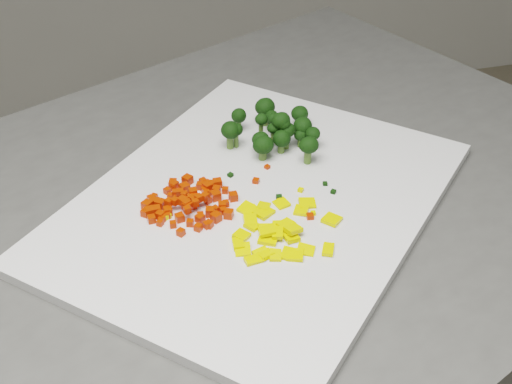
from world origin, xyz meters
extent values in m
cube|color=silver|center=(0.23, 0.16, 0.91)|extent=(0.62, 0.62, 0.01)
cube|color=red|center=(0.11, 0.19, 0.92)|extent=(0.01, 0.01, 0.01)
cube|color=red|center=(0.20, 0.16, 0.92)|extent=(0.01, 0.01, 0.01)
cube|color=red|center=(0.10, 0.16, 0.92)|extent=(0.01, 0.01, 0.01)
cube|color=red|center=(0.20, 0.18, 0.92)|extent=(0.01, 0.01, 0.01)
cube|color=red|center=(0.16, 0.12, 0.92)|extent=(0.01, 0.01, 0.01)
cube|color=red|center=(0.13, 0.18, 0.92)|extent=(0.01, 0.01, 0.01)
cube|color=red|center=(0.15, 0.16, 0.92)|extent=(0.01, 0.01, 0.01)
cube|color=red|center=(0.15, 0.15, 0.92)|extent=(0.01, 0.01, 0.01)
cube|color=red|center=(0.19, 0.15, 0.92)|extent=(0.01, 0.01, 0.01)
cube|color=red|center=(0.18, 0.20, 0.92)|extent=(0.01, 0.01, 0.01)
cube|color=red|center=(0.15, 0.16, 0.92)|extent=(0.01, 0.01, 0.01)
cube|color=red|center=(0.17, 0.19, 0.92)|extent=(0.01, 0.01, 0.01)
cube|color=red|center=(0.17, 0.12, 0.92)|extent=(0.01, 0.01, 0.01)
cube|color=red|center=(0.18, 0.18, 0.92)|extent=(0.01, 0.01, 0.01)
cube|color=red|center=(0.15, 0.17, 0.92)|extent=(0.01, 0.01, 0.01)
cube|color=red|center=(0.14, 0.20, 0.92)|extent=(0.01, 0.01, 0.01)
cube|color=red|center=(0.16, 0.16, 0.92)|extent=(0.01, 0.01, 0.01)
cube|color=red|center=(0.12, 0.15, 0.92)|extent=(0.01, 0.01, 0.01)
cube|color=red|center=(0.14, 0.18, 0.92)|extent=(0.01, 0.01, 0.01)
cube|color=red|center=(0.11, 0.14, 0.92)|extent=(0.01, 0.01, 0.01)
cube|color=red|center=(0.15, 0.19, 0.92)|extent=(0.01, 0.01, 0.01)
cube|color=red|center=(0.16, 0.17, 0.93)|extent=(0.01, 0.01, 0.01)
cube|color=red|center=(0.10, 0.16, 0.92)|extent=(0.01, 0.01, 0.01)
cube|color=red|center=(0.18, 0.17, 0.92)|extent=(0.01, 0.01, 0.01)
cube|color=red|center=(0.15, 0.18, 0.92)|extent=(0.01, 0.01, 0.01)
cube|color=red|center=(0.15, 0.16, 0.92)|extent=(0.01, 0.01, 0.01)
cube|color=red|center=(0.11, 0.18, 0.92)|extent=(0.01, 0.01, 0.01)
cube|color=red|center=(0.12, 0.15, 0.92)|extent=(0.01, 0.01, 0.01)
cube|color=red|center=(0.11, 0.16, 0.92)|extent=(0.01, 0.01, 0.01)
cube|color=red|center=(0.15, 0.12, 0.92)|extent=(0.01, 0.01, 0.01)
cube|color=red|center=(0.13, 0.11, 0.92)|extent=(0.01, 0.01, 0.01)
cube|color=red|center=(0.14, 0.18, 0.93)|extent=(0.01, 0.01, 0.01)
cube|color=red|center=(0.16, 0.13, 0.92)|extent=(0.01, 0.01, 0.01)
cube|color=red|center=(0.18, 0.17, 0.92)|extent=(0.01, 0.01, 0.01)
cube|color=red|center=(0.17, 0.16, 0.92)|extent=(0.01, 0.01, 0.01)
cube|color=red|center=(0.12, 0.17, 0.92)|extent=(0.01, 0.01, 0.01)
cube|color=red|center=(0.12, 0.14, 0.92)|extent=(0.01, 0.01, 0.01)
cube|color=red|center=(0.18, 0.13, 0.92)|extent=(0.01, 0.01, 0.01)
cube|color=red|center=(0.15, 0.16, 0.93)|extent=(0.01, 0.01, 0.01)
cube|color=red|center=(0.18, 0.17, 0.92)|extent=(0.01, 0.01, 0.01)
cube|color=red|center=(0.16, 0.21, 0.92)|extent=(0.02, 0.02, 0.01)
cube|color=red|center=(0.14, 0.18, 0.92)|extent=(0.01, 0.01, 0.01)
cube|color=red|center=(0.15, 0.15, 0.93)|extent=(0.01, 0.01, 0.01)
cube|color=red|center=(0.13, 0.16, 0.92)|extent=(0.01, 0.01, 0.01)
cube|color=red|center=(0.19, 0.18, 0.92)|extent=(0.01, 0.01, 0.01)
cube|color=red|center=(0.14, 0.14, 0.92)|extent=(0.01, 0.01, 0.01)
cube|color=red|center=(0.17, 0.14, 0.92)|extent=(0.01, 0.01, 0.01)
cube|color=red|center=(0.19, 0.15, 0.92)|extent=(0.01, 0.01, 0.01)
cube|color=red|center=(0.11, 0.14, 0.92)|extent=(0.01, 0.01, 0.01)
cube|color=red|center=(0.10, 0.16, 0.92)|extent=(0.01, 0.01, 0.01)
cube|color=red|center=(0.11, 0.15, 0.92)|extent=(0.01, 0.01, 0.01)
cube|color=red|center=(0.18, 0.19, 0.92)|extent=(0.01, 0.01, 0.01)
cube|color=red|center=(0.17, 0.16, 0.93)|extent=(0.01, 0.01, 0.01)
cube|color=red|center=(0.14, 0.21, 0.92)|extent=(0.01, 0.01, 0.01)
cube|color=red|center=(0.20, 0.16, 0.92)|extent=(0.01, 0.01, 0.01)
cube|color=red|center=(0.19, 0.19, 0.92)|extent=(0.01, 0.01, 0.01)
cube|color=red|center=(0.11, 0.15, 0.92)|extent=(0.01, 0.01, 0.01)
cube|color=red|center=(0.18, 0.20, 0.92)|extent=(0.01, 0.01, 0.01)
cube|color=red|center=(0.13, 0.13, 0.92)|extent=(0.01, 0.01, 0.01)
cube|color=red|center=(0.16, 0.15, 0.93)|extent=(0.01, 0.01, 0.01)
cube|color=red|center=(0.15, 0.13, 0.92)|extent=(0.01, 0.01, 0.01)
cube|color=red|center=(0.18, 0.19, 0.92)|extent=(0.01, 0.01, 0.01)
cube|color=red|center=(0.14, 0.16, 0.93)|extent=(0.01, 0.01, 0.01)
cube|color=red|center=(0.13, 0.20, 0.92)|extent=(0.01, 0.01, 0.01)
cube|color=red|center=(0.14, 0.18, 0.92)|extent=(0.01, 0.01, 0.01)
cube|color=red|center=(0.14, 0.14, 0.93)|extent=(0.01, 0.01, 0.01)
cube|color=red|center=(0.16, 0.16, 0.93)|extent=(0.01, 0.01, 0.01)
cube|color=red|center=(0.19, 0.13, 0.92)|extent=(0.01, 0.01, 0.01)
cube|color=red|center=(0.14, 0.20, 0.92)|extent=(0.01, 0.01, 0.01)
cube|color=red|center=(0.16, 0.16, 0.92)|extent=(0.01, 0.01, 0.01)
cube|color=red|center=(0.16, 0.17, 0.92)|extent=(0.01, 0.01, 0.01)
cube|color=red|center=(0.10, 0.17, 0.92)|extent=(0.02, 0.02, 0.01)
cube|color=red|center=(0.10, 0.14, 0.92)|extent=(0.01, 0.01, 0.01)
cube|color=red|center=(0.18, 0.14, 0.92)|extent=(0.01, 0.01, 0.01)
cube|color=red|center=(0.15, 0.17, 0.93)|extent=(0.01, 0.01, 0.01)
cube|color=red|center=(0.16, 0.16, 0.92)|extent=(0.01, 0.01, 0.01)
cube|color=red|center=(0.13, 0.16, 0.93)|extent=(0.01, 0.01, 0.01)
cube|color=red|center=(0.19, 0.14, 0.92)|extent=(0.01, 0.01, 0.01)
cube|color=red|center=(0.17, 0.19, 0.92)|extent=(0.01, 0.01, 0.01)
cube|color=red|center=(0.11, 0.18, 0.92)|extent=(0.01, 0.01, 0.01)
cube|color=yellow|center=(0.23, 0.13, 0.92)|extent=(0.03, 0.03, 0.01)
cube|color=yellow|center=(0.25, 0.10, 0.92)|extent=(0.02, 0.02, 0.01)
cube|color=yellow|center=(0.31, 0.09, 0.92)|extent=(0.03, 0.03, 0.01)
cube|color=yellow|center=(0.29, 0.13, 0.92)|extent=(0.02, 0.02, 0.01)
cube|color=yellow|center=(0.26, 0.05, 0.91)|extent=(0.02, 0.02, 0.01)
cube|color=yellow|center=(0.26, 0.08, 0.92)|extent=(0.02, 0.02, 0.01)
cube|color=yellow|center=(0.23, 0.05, 0.92)|extent=(0.02, 0.02, 0.01)
cube|color=yellow|center=(0.19, 0.08, 0.92)|extent=(0.01, 0.02, 0.01)
cube|color=yellow|center=(0.22, 0.10, 0.92)|extent=(0.01, 0.02, 0.01)
cube|color=yellow|center=(0.24, 0.10, 0.92)|extent=(0.02, 0.02, 0.01)
cube|color=yellow|center=(0.26, 0.14, 0.91)|extent=(0.02, 0.02, 0.01)
cube|color=yellow|center=(0.25, 0.04, 0.92)|extent=(0.02, 0.02, 0.01)
cube|color=yellow|center=(0.24, 0.05, 0.92)|extent=(0.02, 0.02, 0.00)
cube|color=yellow|center=(0.25, 0.07, 0.92)|extent=(0.02, 0.02, 0.01)
cube|color=yellow|center=(0.22, 0.14, 0.92)|extent=(0.02, 0.02, 0.01)
cube|color=yellow|center=(0.20, 0.05, 0.92)|extent=(0.02, 0.02, 0.01)
cube|color=yellow|center=(0.19, 0.07, 0.92)|extent=(0.02, 0.02, 0.01)
cube|color=yellow|center=(0.22, 0.13, 0.92)|extent=(0.02, 0.02, 0.01)
cube|color=yellow|center=(0.21, 0.11, 0.92)|extent=(0.02, 0.02, 0.01)
cube|color=yellow|center=(0.21, 0.05, 0.91)|extent=(0.02, 0.02, 0.01)
cube|color=yellow|center=(0.20, 0.09, 0.92)|extent=(0.02, 0.02, 0.01)
cube|color=yellow|center=(0.28, 0.04, 0.92)|extent=(0.02, 0.02, 0.01)
cube|color=yellow|center=(0.23, 0.08, 0.92)|extent=(0.03, 0.03, 0.01)
cube|color=yellow|center=(0.21, 0.12, 0.92)|extent=(0.02, 0.02, 0.01)
cube|color=yellow|center=(0.21, 0.06, 0.92)|extent=(0.02, 0.02, 0.01)
cube|color=yellow|center=(0.23, 0.09, 0.92)|extent=(0.02, 0.02, 0.01)
cube|color=yellow|center=(0.24, 0.08, 0.92)|extent=(0.02, 0.02, 0.01)
cube|color=yellow|center=(0.23, 0.08, 0.92)|extent=(0.02, 0.02, 0.01)
cube|color=yellow|center=(0.25, 0.09, 0.92)|extent=(0.02, 0.02, 0.01)
cube|color=yellow|center=(0.25, 0.08, 0.92)|extent=(0.02, 0.02, 0.01)
cube|color=yellow|center=(0.22, 0.05, 0.92)|extent=(0.02, 0.02, 0.01)
cube|color=yellow|center=(0.28, 0.12, 0.92)|extent=(0.02, 0.02, 0.01)
cube|color=yellow|center=(0.24, 0.14, 0.92)|extent=(0.02, 0.02, 0.01)
cube|color=yellow|center=(0.18, 0.19, 0.91)|extent=(0.01, 0.01, 0.00)
cube|color=black|center=(0.33, 0.14, 0.92)|extent=(0.01, 0.01, 0.00)
cube|color=red|center=(0.26, 0.22, 0.92)|extent=(0.01, 0.01, 0.00)
cube|color=red|center=(0.24, 0.19, 0.92)|extent=(0.01, 0.01, 0.01)
cube|color=yellow|center=(0.29, 0.11, 0.92)|extent=(0.01, 0.01, 0.00)
cube|color=black|center=(0.32, 0.16, 0.92)|extent=(0.01, 0.01, 0.00)
cube|color=black|center=(0.21, 0.21, 0.92)|extent=(0.01, 0.01, 0.00)
cube|color=black|center=(0.19, 0.19, 0.92)|extent=(0.01, 0.01, 0.00)
cube|color=yellow|center=(0.12, 0.15, 0.92)|extent=(0.01, 0.01, 0.01)
cube|color=red|center=(0.28, 0.10, 0.92)|extent=(0.01, 0.01, 0.01)
cube|color=black|center=(0.26, 0.15, 0.92)|extent=(0.01, 0.01, 0.00)
cube|color=yellow|center=(0.29, 0.16, 0.92)|extent=(0.01, 0.01, 0.00)
cube|color=yellow|center=(0.24, 0.08, 0.92)|extent=(0.01, 0.01, 0.00)
cube|color=red|center=(0.16, 0.14, 0.92)|extent=(0.01, 0.01, 0.01)
camera|label=1|loc=(0.06, -0.51, 1.43)|focal=50.00mm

